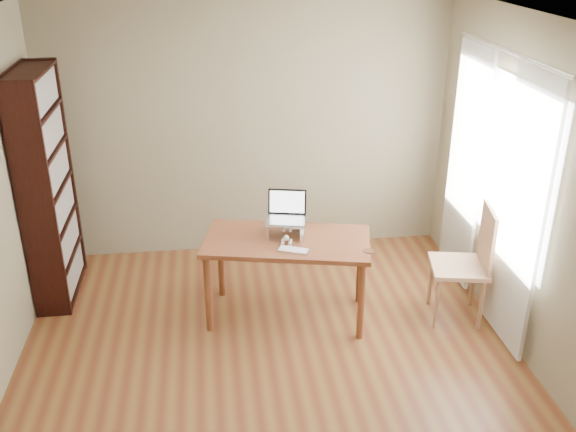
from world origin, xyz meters
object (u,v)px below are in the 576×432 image
Objects in this scene: bookshelf at (47,188)px; cat at (287,227)px; chair at (469,259)px; laptop at (285,212)px; keyboard at (293,250)px; desk at (287,250)px.

bookshelf is 2.15m from cat.
bookshelf is 2.02× the size of chair.
laptop is 0.40m from keyboard.
keyboard is 1.52m from chair.
cat is at bearing 179.51° from chair.
chair is at bearing 0.17° from laptop.
desk is 1.45× the size of chair.
cat is (-0.01, 0.33, 0.05)m from keyboard.
bookshelf is 5.70× the size of laptop.
desk is at bearing 118.87° from keyboard.
laptop reaches higher than keyboard.
cat is at bearing -15.67° from bookshelf.
keyboard reaches higher than desk.
desk is 1.55m from chair.
desk is at bearing -176.39° from chair.
laptop is 1.33× the size of keyboard.
laptop is 1.62m from chair.
laptop is (0.00, 0.14, 0.29)m from desk.
laptop reaches higher than cat.
laptop is at bearing -15.05° from bookshelf.
chair is (1.51, 0.02, -0.19)m from keyboard.
bookshelf reaches higher than chair.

